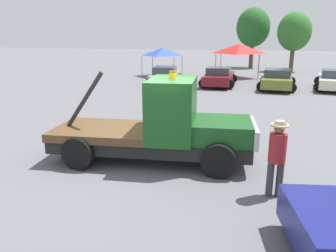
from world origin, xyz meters
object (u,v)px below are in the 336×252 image
person_near_truck (277,153)px  tree_left (294,32)px  traffic_cone (278,134)px  tree_center (253,28)px  parked_car_maroon (219,77)px  tow_truck (163,128)px  canopy_tent_red (239,49)px  parked_car_tan (165,76)px  parked_car_cream (334,80)px  parked_car_olive (277,79)px  canopy_tent_blue (163,52)px

person_near_truck → tree_left: (2.25, 28.55, 2.85)m
person_near_truck → traffic_cone: (0.23, 4.12, -0.76)m
person_near_truck → tree_center: (-1.83, 31.76, 3.35)m
tree_center → traffic_cone: size_ratio=11.83×
parked_car_maroon → tree_center: 15.73m
parked_car_maroon → tree_center: tree_center is taller
person_near_truck → tow_truck: bearing=56.8°
person_near_truck → canopy_tent_red: bearing=-2.0°
parked_car_tan → parked_car_cream: 11.46m
parked_car_olive → parked_car_cream: bearing=-76.7°
person_near_truck → traffic_cone: 4.20m
parked_car_maroon → tree_left: (5.68, 12.00, 3.22)m
tow_truck → traffic_cone: bearing=33.2°
parked_car_olive → parked_car_cream: 3.67m
parked_car_tan → parked_car_olive: size_ratio=0.94×
parked_car_maroon → canopy_tent_red: canopy_tent_red is taller
parked_car_olive → tree_center: bearing=12.0°
person_near_truck → parked_car_maroon: 16.91m
parked_car_tan → canopy_tent_red: size_ratio=1.35×
traffic_cone → tow_truck: bearing=-139.3°
parked_car_tan → tree_center: size_ratio=0.72×
parked_car_maroon → traffic_cone: size_ratio=8.55×
person_near_truck → traffic_cone: size_ratio=3.14×
tow_truck → parked_car_olive: size_ratio=1.17×
person_near_truck → parked_car_tan: (-7.26, 15.95, -0.37)m
parked_car_olive → canopy_tent_blue: 10.86m
traffic_cone → parked_car_maroon: bearing=106.4°
canopy_tent_blue → tree_center: tree_center is taller
parked_car_maroon → tow_truck: bearing=-179.4°
tree_left → person_near_truck: bearing=-94.5°
tree_left → tree_center: tree_center is taller
parked_car_maroon → tree_center: size_ratio=0.72×
parked_car_cream → traffic_cone: 13.38m
parked_car_maroon → traffic_cone: (3.66, -12.43, -0.39)m
tree_left → tree_center: 5.21m
parked_car_maroon → traffic_cone: parked_car_maroon is taller
parked_car_maroon → canopy_tent_red: (0.93, 5.28, 1.78)m
parked_car_olive → canopy_tent_blue: size_ratio=1.69×
parked_car_cream → canopy_tent_blue: (-13.20, 4.24, 1.48)m
parked_car_cream → tree_left: tree_left is taller
parked_car_cream → traffic_cone: (-3.93, -12.78, -0.40)m
person_near_truck → canopy_tent_blue: size_ratio=0.59×
tow_truck → parked_car_tan: tow_truck is taller
canopy_tent_blue → tree_left: size_ratio=0.51×
parked_car_olive → canopy_tent_red: 6.59m
parked_car_tan → parked_car_olive: 7.81m
traffic_cone → tree_left: bearing=85.3°
tree_center → parked_car_cream: bearing=-68.0°
person_near_truck → canopy_tent_blue: (-9.05, 21.14, 1.11)m
parked_car_cream → tree_center: bearing=29.8°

